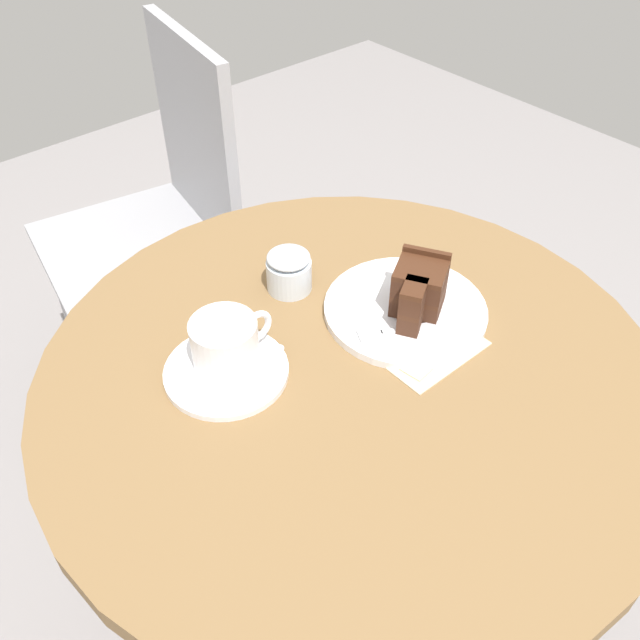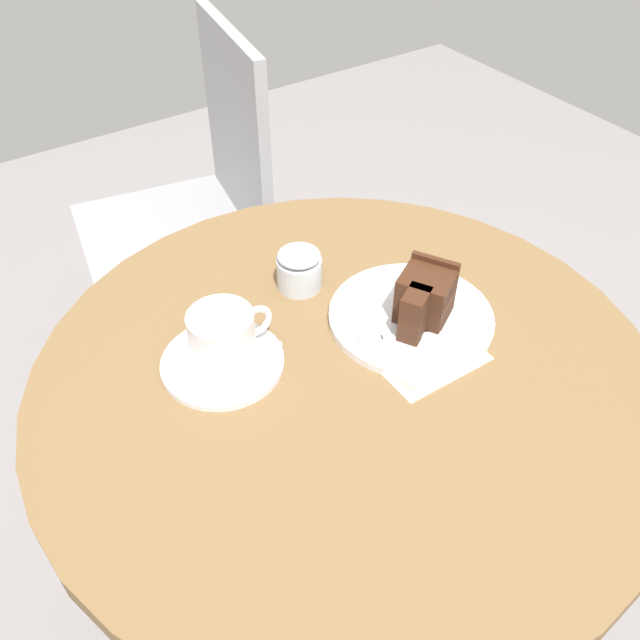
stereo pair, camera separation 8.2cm
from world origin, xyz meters
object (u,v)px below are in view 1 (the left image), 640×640
object	(u,v)px
cake_plate	(405,310)
napkin	(413,336)
coffee_cup	(226,343)
cafe_chair	(165,207)
cake_slice	(418,290)
sugar_pot	(289,270)
fork	(394,331)
saucer	(226,371)
teaspoon	(255,346)

from	to	relation	value
cake_plate	napkin	world-z (taller)	cake_plate
coffee_cup	cafe_chair	bearing A→B (deg)	67.85
cake_slice	cafe_chair	distance (m)	0.75
napkin	sugar_pot	bearing A→B (deg)	107.39
cake_plate	cake_slice	size ratio (longest dim) A/B	2.11
cake_plate	napkin	xyz separation A→B (m)	(-0.03, -0.04, -0.00)
fork	napkin	distance (m)	0.03
cafe_chair	cake_slice	bearing A→B (deg)	10.08
saucer	cake_plate	bearing A→B (deg)	-14.84
coffee_cup	cafe_chair	size ratio (longest dim) A/B	0.13
saucer	sugar_pot	distance (m)	0.19
cake_plate	sugar_pot	distance (m)	0.18
teaspoon	cake_slice	size ratio (longest dim) A/B	0.83
coffee_cup	napkin	size ratio (longest dim) A/B	0.72
teaspoon	fork	distance (m)	0.19
coffee_cup	cake_plate	size ratio (longest dim) A/B	0.51
teaspoon	fork	world-z (taller)	fork
fork	sugar_pot	size ratio (longest dim) A/B	1.87
cake_plate	cake_slice	bearing A→B (deg)	-64.56
sugar_pot	cake_plate	bearing A→B (deg)	-59.76
saucer	teaspoon	xyz separation A→B (m)	(0.05, 0.01, 0.01)
coffee_cup	cafe_chair	xyz separation A→B (m)	(0.26, 0.63, -0.21)
cake_plate	sugar_pot	xyz separation A→B (m)	(-0.09, 0.15, 0.03)
napkin	cafe_chair	distance (m)	0.76
saucer	teaspoon	world-z (taller)	teaspoon
napkin	coffee_cup	bearing A→B (deg)	152.16
fork	sugar_pot	xyz separation A→B (m)	(-0.04, 0.18, 0.02)
saucer	teaspoon	size ratio (longest dim) A/B	1.78
napkin	cafe_chair	xyz separation A→B (m)	(0.03, 0.75, -0.17)
cake_plate	cafe_chair	xyz separation A→B (m)	(0.01, 0.70, -0.17)
sugar_pot	fork	bearing A→B (deg)	-77.98
saucer	cake_slice	bearing A→B (deg)	-17.23
coffee_cup	cake_plate	xyz separation A→B (m)	(0.25, -0.08, -0.04)
cake_slice	sugar_pot	size ratio (longest dim) A/B	1.65
napkin	sugar_pot	world-z (taller)	sugar_pot
saucer	sugar_pot	size ratio (longest dim) A/B	2.43
fork	coffee_cup	bearing A→B (deg)	0.83
fork	sugar_pot	world-z (taller)	sugar_pot
cake_plate	cafe_chair	bearing A→B (deg)	89.58
cafe_chair	fork	bearing A→B (deg)	5.63
coffee_cup	sugar_pot	bearing A→B (deg)	24.90
cake_plate	napkin	bearing A→B (deg)	-123.40
teaspoon	napkin	bearing A→B (deg)	21.90
fork	napkin	xyz separation A→B (m)	(0.02, -0.02, -0.01)
teaspoon	cafe_chair	xyz separation A→B (m)	(0.21, 0.63, -0.18)
coffee_cup	cake_plate	bearing A→B (deg)	-16.83
coffee_cup	cafe_chair	distance (m)	0.71
coffee_cup	fork	size ratio (longest dim) A/B	0.94
coffee_cup	napkin	world-z (taller)	coffee_cup
cake_plate	teaspoon	bearing A→B (deg)	159.72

